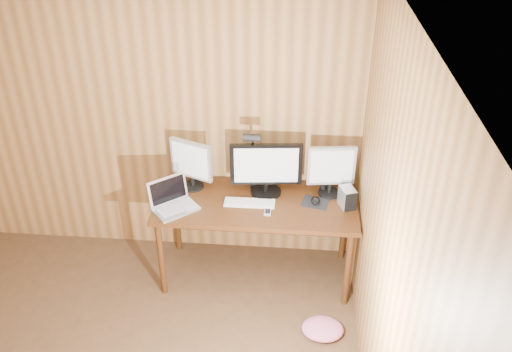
# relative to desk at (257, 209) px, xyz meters

# --- Properties ---
(room_shell) EXTENTS (4.00, 4.00, 4.00)m
(room_shell) POSITION_rel_desk_xyz_m (-0.93, -1.70, 0.62)
(room_shell) COLOR #4E341E
(room_shell) RESTS_ON ground
(desk) EXTENTS (1.60, 0.70, 0.75)m
(desk) POSITION_rel_desk_xyz_m (0.00, 0.00, 0.00)
(desk) COLOR #42220D
(desk) RESTS_ON floor
(monitor_center) EXTENTS (0.57, 0.25, 0.45)m
(monitor_center) POSITION_rel_desk_xyz_m (0.06, 0.06, 0.35)
(monitor_center) COLOR black
(monitor_center) RESTS_ON desk
(monitor_left) EXTENTS (0.36, 0.18, 0.42)m
(monitor_left) POSITION_rel_desk_xyz_m (-0.54, 0.10, 0.35)
(monitor_left) COLOR black
(monitor_left) RESTS_ON desk
(monitor_right) EXTENTS (0.38, 0.18, 0.43)m
(monitor_right) POSITION_rel_desk_xyz_m (0.58, 0.09, 0.35)
(monitor_right) COLOR black
(monitor_right) RESTS_ON desk
(laptop) EXTENTS (0.41, 0.40, 0.23)m
(laptop) POSITION_rel_desk_xyz_m (-0.65, -0.20, 0.18)
(laptop) COLOR silver
(laptop) RESTS_ON desk
(keyboard) EXTENTS (0.40, 0.12, 0.02)m
(keyboard) POSITION_rel_desk_xyz_m (-0.05, -0.11, 0.13)
(keyboard) COLOR white
(keyboard) RESTS_ON desk
(mousepad) EXTENTS (0.24, 0.21, 0.00)m
(mousepad) POSITION_rel_desk_xyz_m (0.47, -0.05, 0.12)
(mousepad) COLOR black
(mousepad) RESTS_ON desk
(mouse) EXTENTS (0.07, 0.11, 0.04)m
(mouse) POSITION_rel_desk_xyz_m (0.47, -0.05, 0.14)
(mouse) COLOR black
(mouse) RESTS_ON mousepad
(hard_drive) EXTENTS (0.14, 0.17, 0.16)m
(hard_drive) POSITION_rel_desk_xyz_m (0.71, -0.07, 0.20)
(hard_drive) COLOR silver
(hard_drive) RESTS_ON desk
(phone) EXTENTS (0.05, 0.10, 0.01)m
(phone) POSITION_rel_desk_xyz_m (0.10, -0.21, 0.13)
(phone) COLOR silver
(phone) RESTS_ON desk
(speaker) EXTENTS (0.05, 0.05, 0.11)m
(speaker) POSITION_rel_desk_xyz_m (0.53, 0.14, 0.18)
(speaker) COLOR black
(speaker) RESTS_ON desk
(desk_lamp) EXTENTS (0.13, 0.19, 0.59)m
(desk_lamp) POSITION_rel_desk_xyz_m (-0.05, 0.09, 0.48)
(desk_lamp) COLOR black
(desk_lamp) RESTS_ON desk
(fabric_pile) EXTENTS (0.39, 0.35, 0.10)m
(fabric_pile) POSITION_rel_desk_xyz_m (0.56, -0.71, -0.58)
(fabric_pile) COLOR #D8688C
(fabric_pile) RESTS_ON floor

